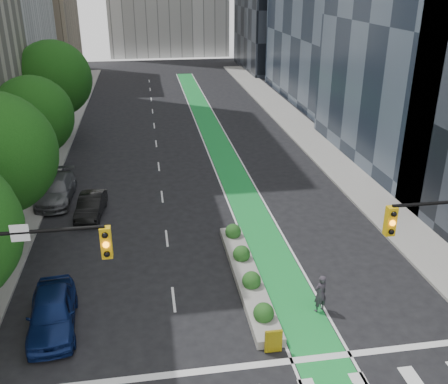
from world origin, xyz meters
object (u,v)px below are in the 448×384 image
object	(u,v)px
median_planter	(247,274)
cyclist	(320,294)
parked_car_left_near	(52,312)
parked_car_left_far	(56,190)
parked_car_left_mid	(91,206)

from	to	relation	value
median_planter	cyclist	xyz separation A→B (m)	(2.72, -2.93, 0.55)
parked_car_left_near	parked_car_left_far	xyz separation A→B (m)	(-1.82, 13.73, -0.03)
median_planter	parked_car_left_mid	distance (m)	11.98
cyclist	parked_car_left_far	bearing A→B (deg)	-66.39
cyclist	parked_car_left_near	bearing A→B (deg)	-22.63
cyclist	parked_car_left_mid	distance (m)	15.97
cyclist	parked_car_left_far	distance (m)	19.67
parked_car_left_near	parked_car_left_mid	xyz separation A→B (m)	(0.68, 11.00, -0.14)
parked_car_left_mid	parked_car_left_far	bearing A→B (deg)	138.50
parked_car_left_mid	median_planter	bearing A→B (deg)	-40.80
median_planter	parked_car_left_near	distance (m)	9.17
median_planter	parked_car_left_mid	size ratio (longest dim) A/B	2.52
cyclist	parked_car_left_near	distance (m)	11.61
parked_car_left_near	parked_car_left_far	size ratio (longest dim) A/B	0.89
parked_car_left_near	median_planter	bearing A→B (deg)	9.54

